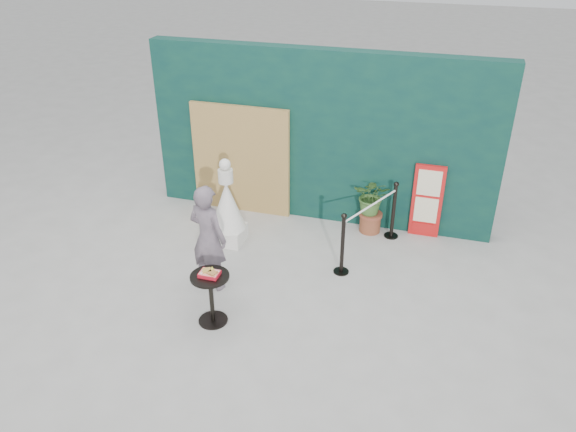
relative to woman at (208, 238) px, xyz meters
The scene contains 10 objects.
ground 1.42m from the woman, 29.62° to the right, with size 60.00×60.00×0.00m, color #ADAAA5.
back_wall 2.85m from the woman, 68.79° to the left, with size 6.00×0.30×3.00m, color #092A2A.
bamboo_fence 2.41m from the woman, 99.54° to the left, with size 1.80×0.08×2.00m, color tan.
woman is the anchor object (origin of this frame).
menu_board 3.76m from the woman, 39.41° to the left, with size 0.50×0.07×1.30m.
statue 1.27m from the woman, 99.88° to the left, with size 0.59×0.59×1.50m.
cafe_table 0.90m from the woman, 65.40° to the right, with size 0.52×0.52×0.75m.
food_basket 0.84m from the woman, 65.20° to the right, with size 0.26×0.19×0.11m.
planter 3.03m from the woman, 48.46° to the left, with size 0.59×0.52×1.01m.
stanchion_barrier 2.61m from the woman, 36.26° to the left, with size 0.84×1.54×1.03m.
Camera 1 is at (2.05, -5.67, 4.97)m, focal length 35.00 mm.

